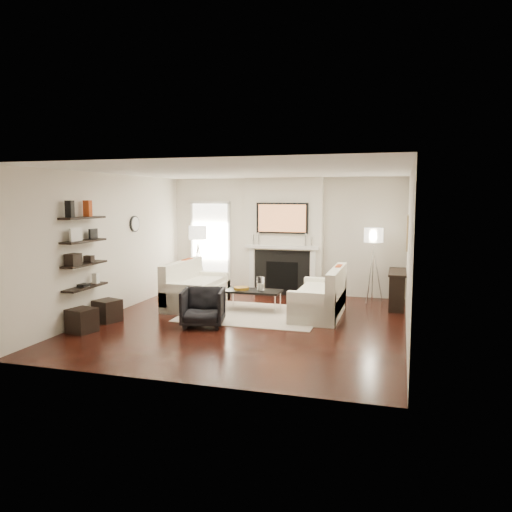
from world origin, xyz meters
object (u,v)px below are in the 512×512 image
(armchair, at_px, (203,305))
(loveseat_left_base, at_px, (197,296))
(coffee_table, at_px, (253,291))
(ottoman_near, at_px, (107,311))
(loveseat_right_base, at_px, (319,305))
(lamp_left_shade, at_px, (198,233))
(lamp_right_shade, at_px, (374,235))

(armchair, bearing_deg, loveseat_left_base, 103.64)
(loveseat_left_base, bearing_deg, armchair, -63.08)
(loveseat_left_base, bearing_deg, coffee_table, -5.91)
(ottoman_near, bearing_deg, loveseat_left_base, 58.72)
(loveseat_right_base, bearing_deg, lamp_left_shade, 157.82)
(lamp_right_shade, bearing_deg, ottoman_near, -145.38)
(armchair, relative_size, lamp_right_shade, 1.83)
(loveseat_left_base, height_order, armchair, armchair)
(loveseat_left_base, bearing_deg, loveseat_right_base, -3.33)
(lamp_right_shade, distance_m, ottoman_near, 5.63)
(ottoman_near, bearing_deg, coffee_table, 34.22)
(lamp_right_shade, xyz_separation_m, ottoman_near, (-4.52, -3.12, -1.25))
(armchair, height_order, ottoman_near, armchair)
(lamp_right_shade, relative_size, ottoman_near, 1.00)
(loveseat_right_base, height_order, ottoman_near, loveseat_right_base)
(coffee_table, bearing_deg, lamp_left_shade, 144.52)
(coffee_table, relative_size, armchair, 1.50)
(loveseat_left_base, xyz_separation_m, lamp_right_shade, (3.49, 1.42, 1.24))
(armchair, distance_m, lamp_right_shade, 4.14)
(armchair, relative_size, lamp_left_shade, 1.83)
(loveseat_right_base, distance_m, armchair, 2.27)
(loveseat_left_base, height_order, ottoman_near, loveseat_left_base)
(coffee_table, bearing_deg, loveseat_left_base, 174.09)
(lamp_left_shade, distance_m, ottoman_near, 3.10)
(loveseat_right_base, relative_size, ottoman_near, 4.50)
(loveseat_left_base, distance_m, lamp_right_shade, 3.97)
(loveseat_left_base, xyz_separation_m, coffee_table, (1.27, -0.13, 0.19))
(loveseat_left_base, relative_size, armchair, 2.46)
(loveseat_right_base, xyz_separation_m, lamp_left_shade, (-2.99, 1.22, 1.24))
(lamp_right_shade, bearing_deg, loveseat_left_base, -157.83)
(coffee_table, height_order, lamp_left_shade, lamp_left_shade)
(loveseat_left_base, bearing_deg, lamp_right_shade, 22.17)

